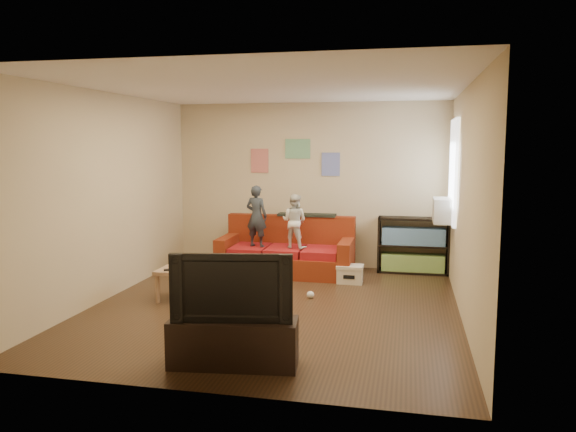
% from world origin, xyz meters
% --- Properties ---
extents(room_shell, '(4.52, 5.02, 2.72)m').
position_xyz_m(room_shell, '(0.00, 0.00, 1.35)').
color(room_shell, '#422C1B').
rests_on(room_shell, ground).
extents(sofa, '(2.08, 0.96, 0.92)m').
position_xyz_m(sofa, '(-0.24, 1.87, 0.31)').
color(sofa, maroon).
rests_on(sofa, ground).
extents(child_a, '(0.39, 0.30, 0.96)m').
position_xyz_m(child_a, '(-0.70, 1.70, 0.92)').
color(child_a, '#293038').
rests_on(child_a, sofa).
extents(child_b, '(0.47, 0.40, 0.83)m').
position_xyz_m(child_b, '(-0.10, 1.70, 0.85)').
color(child_b, silver).
rests_on(child_b, sofa).
extents(coffee_table, '(0.92, 0.51, 0.41)m').
position_xyz_m(coffee_table, '(-1.09, 0.06, 0.36)').
color(coffee_table, tan).
rests_on(coffee_table, ground).
extents(remote, '(0.20, 0.13, 0.02)m').
position_xyz_m(remote, '(-1.34, -0.06, 0.43)').
color(remote, black).
rests_on(remote, coffee_table).
extents(game_controller, '(0.14, 0.08, 0.03)m').
position_xyz_m(game_controller, '(-0.89, 0.11, 0.43)').
color(game_controller, white).
rests_on(game_controller, coffee_table).
extents(bookshelf, '(1.10, 0.33, 0.88)m').
position_xyz_m(bookshelf, '(1.70, 2.30, 0.39)').
color(bookshelf, black).
rests_on(bookshelf, ground).
extents(window, '(0.04, 1.08, 1.48)m').
position_xyz_m(window, '(2.22, 1.65, 1.64)').
color(window, white).
rests_on(window, room_shell).
extents(ac_unit, '(0.28, 0.55, 0.35)m').
position_xyz_m(ac_unit, '(2.10, 1.65, 1.08)').
color(ac_unit, '#B7B2A3').
rests_on(ac_unit, window).
extents(artwork_left, '(0.30, 0.01, 0.40)m').
position_xyz_m(artwork_left, '(-0.85, 2.48, 1.75)').
color(artwork_left, '#D87266').
rests_on(artwork_left, room_shell).
extents(artwork_center, '(0.42, 0.01, 0.32)m').
position_xyz_m(artwork_center, '(-0.20, 2.48, 1.95)').
color(artwork_center, '#72B27F').
rests_on(artwork_center, room_shell).
extents(artwork_right, '(0.30, 0.01, 0.38)m').
position_xyz_m(artwork_right, '(0.35, 2.48, 1.70)').
color(artwork_right, '#727FCC').
rests_on(artwork_right, room_shell).
extents(file_box, '(0.38, 0.29, 0.27)m').
position_xyz_m(file_box, '(0.80, 1.43, 0.13)').
color(file_box, beige).
rests_on(file_box, ground).
extents(tv_stand, '(1.21, 0.53, 0.44)m').
position_xyz_m(tv_stand, '(0.07, -1.90, 0.22)').
color(tv_stand, black).
rests_on(tv_stand, ground).
extents(television, '(1.10, 0.34, 0.63)m').
position_xyz_m(television, '(0.07, -1.90, 0.76)').
color(television, black).
rests_on(television, tv_stand).
extents(tissue, '(0.10, 0.10, 0.10)m').
position_xyz_m(tissue, '(0.37, 0.48, 0.05)').
color(tissue, silver).
rests_on(tissue, ground).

